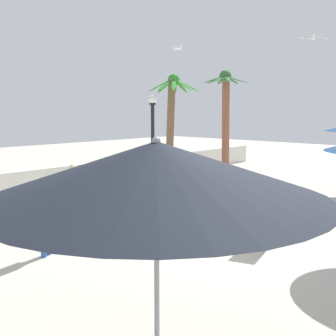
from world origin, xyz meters
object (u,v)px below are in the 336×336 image
(patio_umbrella_0, at_px, (156,170))
(lamp_post_0, at_px, (153,146))
(palm_tree_1, at_px, (172,114))
(lounge_chair_1, at_px, (262,225))
(palm_tree_2, at_px, (226,110))
(guest_0, at_px, (44,211))
(seagull_1, at_px, (177,48))
(guest_1, at_px, (73,186))
(seagull_0, at_px, (313,38))

(patio_umbrella_0, xyz_separation_m, lamp_post_0, (7.08, 7.09, -0.65))
(palm_tree_1, bearing_deg, lamp_post_0, -145.88)
(patio_umbrella_0, bearing_deg, lounge_chair_1, 20.60)
(patio_umbrella_0, distance_m, palm_tree_1, 14.41)
(palm_tree_2, bearing_deg, lamp_post_0, -166.14)
(patio_umbrella_0, xyz_separation_m, guest_0, (1.79, 5.06, -1.58))
(patio_umbrella_0, relative_size, guest_0, 1.94)
(palm_tree_1, height_order, palm_tree_2, palm_tree_2)
(palm_tree_2, relative_size, guest_0, 3.07)
(lamp_post_0, distance_m, seagull_1, 3.53)
(palm_tree_1, relative_size, seagull_1, 5.19)
(lamp_post_0, relative_size, guest_0, 2.22)
(patio_umbrella_0, bearing_deg, seagull_1, 40.62)
(guest_1, bearing_deg, lounge_chair_1, -69.24)
(guest_0, bearing_deg, lounge_chair_1, -35.59)
(guest_0, height_order, seagull_1, seagull_1)
(palm_tree_2, xyz_separation_m, seagull_0, (-3.08, -5.48, 2.32))
(seagull_0, bearing_deg, palm_tree_2, 60.67)
(patio_umbrella_0, height_order, guest_0, patio_umbrella_0)
(patio_umbrella_0, distance_m, palm_tree_2, 16.15)
(guest_1, relative_size, seagull_1, 1.76)
(patio_umbrella_0, height_order, seagull_0, seagull_0)
(patio_umbrella_0, relative_size, palm_tree_1, 0.67)
(guest_1, height_order, seagull_0, seagull_0)
(lounge_chair_1, relative_size, guest_0, 1.22)
(lamp_post_0, height_order, seagull_1, seagull_1)
(lounge_chair_1, height_order, seagull_0, seagull_0)
(lamp_post_0, height_order, seagull_0, seagull_0)
(palm_tree_2, distance_m, lamp_post_0, 6.82)
(patio_umbrella_0, height_order, palm_tree_1, palm_tree_1)
(lamp_post_0, distance_m, guest_0, 5.74)
(patio_umbrella_0, height_order, lounge_chair_1, patio_umbrella_0)
(palm_tree_1, relative_size, lamp_post_0, 1.31)
(palm_tree_2, bearing_deg, guest_0, -162.87)
(patio_umbrella_0, distance_m, guest_0, 5.59)
(lamp_post_0, height_order, guest_0, lamp_post_0)
(patio_umbrella_0, bearing_deg, palm_tree_2, 32.61)
(patio_umbrella_0, bearing_deg, seagull_0, 17.03)
(seagull_1, bearing_deg, palm_tree_1, 45.04)
(palm_tree_2, bearing_deg, lounge_chair_1, -140.09)
(palm_tree_1, bearing_deg, guest_0, -153.22)
(patio_umbrella_0, xyz_separation_m, guest_1, (3.93, 7.14, -1.60))
(seagull_0, xyz_separation_m, seagull_1, (-2.26, 3.86, -0.18))
(palm_tree_2, xyz_separation_m, lamp_post_0, (-6.52, -1.61, -1.18))
(lounge_chair_1, bearing_deg, guest_1, 110.76)
(palm_tree_2, height_order, lamp_post_0, palm_tree_2)
(lamp_post_0, relative_size, guest_1, 2.26)
(lamp_post_0, bearing_deg, lounge_chair_1, -104.47)
(lamp_post_0, xyz_separation_m, guest_1, (-3.15, 0.05, -0.94))
(guest_1, bearing_deg, seagull_1, -0.71)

